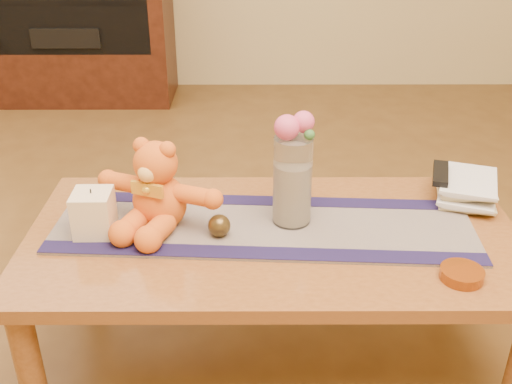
{
  "coord_description": "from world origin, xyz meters",
  "views": [
    {
      "loc": [
        -0.05,
        -1.47,
        1.36
      ],
      "look_at": [
        -0.05,
        0.0,
        0.58
      ],
      "focal_mm": 42.58,
      "sensor_mm": 36.0,
      "label": 1
    }
  ],
  "objects_px": {
    "teddy_bear": "(158,184)",
    "pillar_candle": "(94,213)",
    "amber_dish": "(462,274)",
    "glass_vase": "(292,181)",
    "tv_remote": "(441,173)",
    "bronze_ball": "(219,226)",
    "book_bottom": "(437,193)"
  },
  "relations": [
    {
      "from": "teddy_bear",
      "to": "pillar_candle",
      "type": "xyz_separation_m",
      "value": [
        -0.18,
        -0.06,
        -0.06
      ]
    },
    {
      "from": "amber_dish",
      "to": "glass_vase",
      "type": "bearing_deg",
      "value": 146.27
    },
    {
      "from": "tv_remote",
      "to": "amber_dish",
      "type": "xyz_separation_m",
      "value": [
        -0.05,
        -0.43,
        -0.07
      ]
    },
    {
      "from": "bronze_ball",
      "to": "book_bottom",
      "type": "relative_size",
      "value": 0.28
    },
    {
      "from": "teddy_bear",
      "to": "amber_dish",
      "type": "distance_m",
      "value": 0.84
    },
    {
      "from": "glass_vase",
      "to": "amber_dish",
      "type": "height_order",
      "value": "glass_vase"
    },
    {
      "from": "pillar_candle",
      "to": "glass_vase",
      "type": "xyz_separation_m",
      "value": [
        0.55,
        0.07,
        0.07
      ]
    },
    {
      "from": "teddy_bear",
      "to": "tv_remote",
      "type": "height_order",
      "value": "teddy_bear"
    },
    {
      "from": "glass_vase",
      "to": "amber_dish",
      "type": "relative_size",
      "value": 2.37
    },
    {
      "from": "book_bottom",
      "to": "glass_vase",
      "type": "bearing_deg",
      "value": -147.86
    },
    {
      "from": "tv_remote",
      "to": "glass_vase",
      "type": "bearing_deg",
      "value": -145.81
    },
    {
      "from": "bronze_ball",
      "to": "amber_dish",
      "type": "bearing_deg",
      "value": -17.57
    },
    {
      "from": "pillar_candle",
      "to": "glass_vase",
      "type": "distance_m",
      "value": 0.56
    },
    {
      "from": "teddy_bear",
      "to": "amber_dish",
      "type": "relative_size",
      "value": 3.3
    },
    {
      "from": "bronze_ball",
      "to": "book_bottom",
      "type": "bearing_deg",
      "value": 19.85
    },
    {
      "from": "teddy_bear",
      "to": "pillar_candle",
      "type": "distance_m",
      "value": 0.19
    },
    {
      "from": "teddy_bear",
      "to": "bronze_ball",
      "type": "bearing_deg",
      "value": -2.17
    },
    {
      "from": "bronze_ball",
      "to": "tv_remote",
      "type": "relative_size",
      "value": 0.4
    },
    {
      "from": "book_bottom",
      "to": "tv_remote",
      "type": "bearing_deg",
      "value": -93.0
    },
    {
      "from": "glass_vase",
      "to": "tv_remote",
      "type": "bearing_deg",
      "value": 18.24
    },
    {
      "from": "bronze_ball",
      "to": "book_bottom",
      "type": "height_order",
      "value": "bronze_ball"
    },
    {
      "from": "pillar_candle",
      "to": "amber_dish",
      "type": "relative_size",
      "value": 1.16
    },
    {
      "from": "pillar_candle",
      "to": "tv_remote",
      "type": "bearing_deg",
      "value": 12.16
    },
    {
      "from": "tv_remote",
      "to": "bronze_ball",
      "type": "bearing_deg",
      "value": -144.85
    },
    {
      "from": "glass_vase",
      "to": "bronze_ball",
      "type": "distance_m",
      "value": 0.24
    },
    {
      "from": "glass_vase",
      "to": "amber_dish",
      "type": "bearing_deg",
      "value": -33.73
    },
    {
      "from": "teddy_bear",
      "to": "book_bottom",
      "type": "height_order",
      "value": "teddy_bear"
    },
    {
      "from": "teddy_bear",
      "to": "pillar_candle",
      "type": "relative_size",
      "value": 2.85
    },
    {
      "from": "tv_remote",
      "to": "amber_dish",
      "type": "height_order",
      "value": "tv_remote"
    },
    {
      "from": "book_bottom",
      "to": "amber_dish",
      "type": "relative_size",
      "value": 2.04
    },
    {
      "from": "teddy_bear",
      "to": "amber_dish",
      "type": "xyz_separation_m",
      "value": [
        0.79,
        -0.27,
        -0.12
      ]
    },
    {
      "from": "bronze_ball",
      "to": "tv_remote",
      "type": "distance_m",
      "value": 0.71
    }
  ]
}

